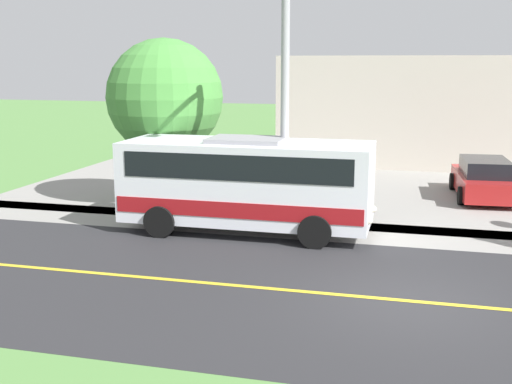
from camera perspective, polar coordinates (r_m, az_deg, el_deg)
name	(u,v)px	position (r m, az deg, el deg)	size (l,w,h in m)	color
ground_plane	(406,301)	(13.75, 13.27, -9.45)	(120.00, 120.00, 0.00)	#548442
road_surface	(406,301)	(13.75, 13.27, -9.43)	(8.00, 100.00, 0.01)	#28282B
sidewalk	(411,236)	(18.71, 13.66, -3.81)	(2.40, 100.00, 0.01)	gray
parking_lot_surface	(496,192)	(25.89, 20.59, 0.01)	(14.00, 36.00, 0.01)	gray
road_centre_line	(406,301)	(13.75, 13.27, -9.41)	(0.16, 100.00, 0.00)	gold
shuttle_bus_front	(247,180)	(18.38, -0.81, 1.07)	(2.80, 7.21, 2.74)	white
street_light_pole	(284,95)	(18.14, 2.51, 8.67)	(1.97, 0.24, 7.09)	#9E9EA3
parked_car_near	(484,179)	(24.45, 19.64, 1.07)	(4.50, 2.22, 1.45)	#A51E1E
tree_curbside	(165,97)	(21.96, -8.13, 8.35)	(3.92, 3.92, 5.64)	brown
commercial_building	(488,108)	(34.50, 19.96, 7.06)	(10.00, 19.66, 5.12)	beige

